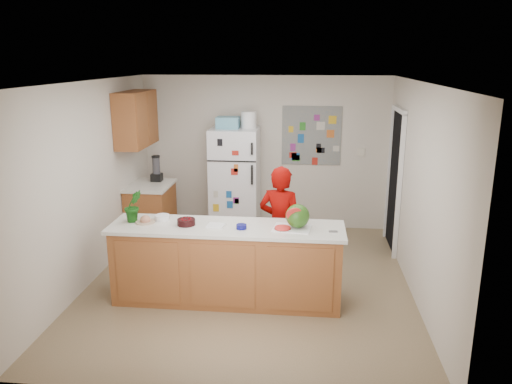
# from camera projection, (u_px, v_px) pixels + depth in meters

# --- Properties ---
(floor) EXTENTS (4.00, 4.50, 0.02)m
(floor) POSITION_uv_depth(u_px,v_px,m) (249.00, 283.00, 6.37)
(floor) COLOR brown
(floor) RESTS_ON ground
(wall_back) EXTENTS (4.00, 0.02, 2.50)m
(wall_back) POSITION_uv_depth(u_px,v_px,m) (265.00, 153.00, 8.21)
(wall_back) COLOR beige
(wall_back) RESTS_ON ground
(wall_left) EXTENTS (0.02, 4.50, 2.50)m
(wall_left) POSITION_uv_depth(u_px,v_px,m) (90.00, 183.00, 6.24)
(wall_left) COLOR beige
(wall_left) RESTS_ON ground
(wall_right) EXTENTS (0.02, 4.50, 2.50)m
(wall_right) POSITION_uv_depth(u_px,v_px,m) (419.00, 192.00, 5.84)
(wall_right) COLOR beige
(wall_right) RESTS_ON ground
(ceiling) EXTENTS (4.00, 4.50, 0.02)m
(ceiling) POSITION_uv_depth(u_px,v_px,m) (249.00, 81.00, 5.71)
(ceiling) COLOR white
(ceiling) RESTS_ON wall_back
(doorway) EXTENTS (0.03, 0.85, 2.04)m
(doorway) POSITION_uv_depth(u_px,v_px,m) (395.00, 181.00, 7.29)
(doorway) COLOR black
(doorway) RESTS_ON ground
(peninsula_base) EXTENTS (2.60, 0.62, 0.88)m
(peninsula_base) POSITION_uv_depth(u_px,v_px,m) (227.00, 265.00, 5.79)
(peninsula_base) COLOR brown
(peninsula_base) RESTS_ON floor
(peninsula_top) EXTENTS (2.68, 0.70, 0.04)m
(peninsula_top) POSITION_uv_depth(u_px,v_px,m) (226.00, 228.00, 5.67)
(peninsula_top) COLOR silver
(peninsula_top) RESTS_ON peninsula_base
(side_counter_base) EXTENTS (0.60, 0.80, 0.86)m
(side_counter_base) POSITION_uv_depth(u_px,v_px,m) (151.00, 214.00, 7.72)
(side_counter_base) COLOR brown
(side_counter_base) RESTS_ON floor
(side_counter_top) EXTENTS (0.64, 0.84, 0.04)m
(side_counter_top) POSITION_uv_depth(u_px,v_px,m) (150.00, 186.00, 7.60)
(side_counter_top) COLOR silver
(side_counter_top) RESTS_ON side_counter_base
(upper_cabinets) EXTENTS (0.35, 1.00, 0.80)m
(upper_cabinets) POSITION_uv_depth(u_px,v_px,m) (136.00, 119.00, 7.30)
(upper_cabinets) COLOR brown
(upper_cabinets) RESTS_ON wall_left
(refrigerator) EXTENTS (0.75, 0.70, 1.70)m
(refrigerator) POSITION_uv_depth(u_px,v_px,m) (235.00, 181.00, 7.99)
(refrigerator) COLOR silver
(refrigerator) RESTS_ON floor
(fridge_top_bin) EXTENTS (0.35, 0.28, 0.18)m
(fridge_top_bin) POSITION_uv_depth(u_px,v_px,m) (228.00, 123.00, 7.76)
(fridge_top_bin) COLOR #5999B2
(fridge_top_bin) RESTS_ON refrigerator
(photo_collage) EXTENTS (0.95, 0.01, 0.95)m
(photo_collage) POSITION_uv_depth(u_px,v_px,m) (311.00, 136.00, 8.03)
(photo_collage) COLOR slate
(photo_collage) RESTS_ON wall_back
(person) EXTENTS (0.62, 0.49, 1.51)m
(person) POSITION_uv_depth(u_px,v_px,m) (280.00, 226.00, 6.18)
(person) COLOR #6D0300
(person) RESTS_ON floor
(blender_appliance) EXTENTS (0.12, 0.12, 0.38)m
(blender_appliance) POSITION_uv_depth(u_px,v_px,m) (156.00, 169.00, 7.75)
(blender_appliance) COLOR black
(blender_appliance) RESTS_ON side_counter_top
(cutting_board) EXTENTS (0.44, 0.36, 0.01)m
(cutting_board) POSITION_uv_depth(u_px,v_px,m) (292.00, 228.00, 5.57)
(cutting_board) COLOR white
(cutting_board) RESTS_ON peninsula_top
(watermelon) EXTENTS (0.27, 0.27, 0.27)m
(watermelon) POSITION_uv_depth(u_px,v_px,m) (298.00, 216.00, 5.55)
(watermelon) COLOR #245D19
(watermelon) RESTS_ON cutting_board
(watermelon_slice) EXTENTS (0.17, 0.17, 0.02)m
(watermelon_slice) POSITION_uv_depth(u_px,v_px,m) (283.00, 228.00, 5.53)
(watermelon_slice) COLOR #E02D59
(watermelon_slice) RESTS_ON cutting_board
(cherry_bowl) EXTENTS (0.23, 0.23, 0.07)m
(cherry_bowl) POSITION_uv_depth(u_px,v_px,m) (186.00, 222.00, 5.69)
(cherry_bowl) COLOR black
(cherry_bowl) RESTS_ON peninsula_top
(white_bowl) EXTENTS (0.20, 0.20, 0.06)m
(white_bowl) POSITION_uv_depth(u_px,v_px,m) (162.00, 217.00, 5.87)
(white_bowl) COLOR white
(white_bowl) RESTS_ON peninsula_top
(cobalt_bowl) EXTENTS (0.15, 0.15, 0.05)m
(cobalt_bowl) POSITION_uv_depth(u_px,v_px,m) (241.00, 227.00, 5.57)
(cobalt_bowl) COLOR #0A0A5A
(cobalt_bowl) RESTS_ON peninsula_top
(plate) EXTENTS (0.30, 0.30, 0.02)m
(plate) POSITION_uv_depth(u_px,v_px,m) (145.00, 222.00, 5.77)
(plate) COLOR #B4A88C
(plate) RESTS_ON peninsula_top
(paper_towel) EXTENTS (0.21, 0.19, 0.02)m
(paper_towel) POSITION_uv_depth(u_px,v_px,m) (216.00, 226.00, 5.64)
(paper_towel) COLOR silver
(paper_towel) RESTS_ON peninsula_top
(keys) EXTENTS (0.10, 0.05, 0.01)m
(keys) POSITION_uv_depth(u_px,v_px,m) (333.00, 232.00, 5.46)
(keys) COLOR gray
(keys) RESTS_ON peninsula_top
(potted_plant) EXTENTS (0.27, 0.26, 0.38)m
(potted_plant) POSITION_uv_depth(u_px,v_px,m) (133.00, 206.00, 5.78)
(potted_plant) COLOR #184112
(potted_plant) RESTS_ON peninsula_top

